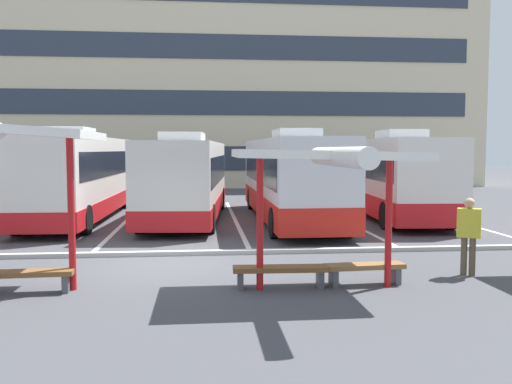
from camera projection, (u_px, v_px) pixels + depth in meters
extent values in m
plane|color=#47474C|center=(168.00, 265.00, 13.57)|extent=(160.00, 160.00, 0.00)
cube|color=beige|center=(191.00, 65.00, 46.91)|extent=(44.84, 15.31, 19.96)
cube|color=#2D3847|center=(190.00, 158.00, 39.88)|extent=(41.26, 0.08, 1.76)
cube|color=#2D3847|center=(189.00, 103.00, 39.58)|extent=(41.26, 0.08, 1.76)
cube|color=#2D3847|center=(189.00, 46.00, 39.27)|extent=(41.26, 0.08, 1.76)
cube|color=black|center=(11.00, 163.00, 27.35)|extent=(2.24, 0.11, 1.85)
cylinder|color=black|center=(27.00, 199.00, 26.05)|extent=(0.31, 1.00, 1.00)
cube|color=silver|center=(81.00, 175.00, 22.38)|extent=(2.69, 11.67, 3.03)
cube|color=red|center=(81.00, 205.00, 22.47)|extent=(2.73, 11.71, 0.66)
cube|color=black|center=(80.00, 163.00, 22.34)|extent=(2.70, 10.74, 0.97)
cube|color=black|center=(108.00, 163.00, 28.10)|extent=(2.14, 0.13, 1.82)
cube|color=silver|center=(70.00, 132.00, 20.81)|extent=(1.51, 2.23, 0.36)
cylinder|color=black|center=(79.00, 198.00, 26.58)|extent=(0.32, 1.01, 1.00)
cylinder|color=black|center=(126.00, 198.00, 26.75)|extent=(0.32, 1.01, 1.00)
cylinder|color=black|center=(16.00, 221.00, 18.21)|extent=(0.32, 1.01, 1.00)
cylinder|color=black|center=(85.00, 220.00, 18.38)|extent=(0.32, 1.01, 1.00)
cube|color=silver|center=(187.00, 178.00, 22.39)|extent=(3.46, 11.10, 2.84)
cube|color=red|center=(187.00, 204.00, 22.48)|extent=(3.50, 11.14, 0.66)
cube|color=black|center=(187.00, 169.00, 22.37)|extent=(3.42, 10.23, 1.04)
cube|color=black|center=(199.00, 165.00, 27.78)|extent=(2.26, 0.27, 1.71)
cube|color=silver|center=(183.00, 137.00, 20.91)|extent=(1.72, 2.32, 0.36)
cylinder|color=black|center=(171.00, 199.00, 26.32)|extent=(0.38, 1.02, 1.00)
cylinder|color=black|center=(221.00, 199.00, 26.36)|extent=(0.38, 1.02, 1.00)
cylinder|color=black|center=(140.00, 219.00, 18.62)|extent=(0.38, 1.02, 1.00)
cylinder|color=black|center=(210.00, 219.00, 18.65)|extent=(0.38, 1.02, 1.00)
cube|color=silver|center=(290.00, 177.00, 21.97)|extent=(2.59, 12.03, 2.95)
cube|color=red|center=(290.00, 203.00, 22.06)|extent=(2.63, 12.07, 0.86)
cube|color=black|center=(290.00, 168.00, 21.95)|extent=(2.62, 11.07, 1.13)
cube|color=black|center=(272.00, 164.00, 27.88)|extent=(2.23, 0.09, 1.77)
cube|color=silver|center=(296.00, 134.00, 20.36)|extent=(1.53, 2.21, 0.36)
cylinder|color=black|center=(251.00, 199.00, 26.34)|extent=(0.30, 1.00, 1.00)
cylinder|color=black|center=(300.00, 198.00, 26.56)|extent=(0.30, 1.00, 1.00)
cylinder|color=black|center=(275.00, 223.00, 17.59)|extent=(0.30, 1.00, 1.00)
cylinder|color=black|center=(347.00, 222.00, 17.80)|extent=(0.30, 1.00, 1.00)
cube|color=silver|center=(391.00, 175.00, 23.04)|extent=(3.16, 10.53, 2.96)
cube|color=red|center=(390.00, 201.00, 23.12)|extent=(3.20, 10.57, 0.81)
cube|color=black|center=(391.00, 165.00, 23.01)|extent=(3.14, 9.70, 0.99)
cube|color=black|center=(363.00, 164.00, 28.16)|extent=(2.19, 0.22, 1.78)
cube|color=silver|center=(401.00, 135.00, 21.62)|extent=(1.63, 2.29, 0.36)
cylinder|color=black|center=(346.00, 198.00, 26.68)|extent=(0.36, 1.02, 1.00)
cylinder|color=black|center=(393.00, 198.00, 26.75)|extent=(0.36, 1.02, 1.00)
cylinder|color=black|center=(386.00, 216.00, 19.52)|extent=(0.36, 1.02, 1.00)
cylinder|color=black|center=(450.00, 216.00, 19.59)|extent=(0.36, 1.02, 1.00)
cube|color=white|center=(15.00, 222.00, 21.75)|extent=(0.16, 14.00, 0.01)
cube|color=white|center=(127.00, 220.00, 22.17)|extent=(0.16, 14.00, 0.01)
cube|color=white|center=(235.00, 219.00, 22.60)|extent=(0.16, 14.00, 0.01)
cube|color=white|center=(338.00, 218.00, 23.02)|extent=(0.16, 14.00, 0.01)
cube|color=white|center=(439.00, 216.00, 23.45)|extent=(0.16, 14.00, 0.01)
cylinder|color=red|center=(71.00, 212.00, 11.07)|extent=(0.14, 0.14, 3.18)
cube|color=brown|center=(29.00, 273.00, 10.91)|extent=(1.71, 0.50, 0.10)
cube|color=#4C4C51|center=(66.00, 283.00, 11.02)|extent=(0.14, 0.34, 0.35)
cylinder|color=red|center=(260.00, 225.00, 11.11)|extent=(0.14, 0.14, 2.65)
cylinder|color=red|center=(389.00, 223.00, 11.37)|extent=(0.14, 0.14, 2.65)
cube|color=white|center=(326.00, 155.00, 11.13)|extent=(3.67, 2.47, 0.22)
cylinder|color=white|center=(339.00, 157.00, 10.06)|extent=(0.36, 3.67, 0.36)
cube|color=brown|center=(280.00, 269.00, 11.32)|extent=(1.96, 0.49, 0.10)
cube|color=#4C4C51|center=(240.00, 280.00, 11.28)|extent=(0.13, 0.34, 0.35)
cube|color=#4C4C51|center=(320.00, 279.00, 11.39)|extent=(0.13, 0.34, 0.35)
cube|color=brown|center=(365.00, 266.00, 11.57)|extent=(1.69, 0.54, 0.10)
cube|color=#4C4C51|center=(333.00, 278.00, 11.47)|extent=(0.14, 0.34, 0.35)
cube|color=#4C4C51|center=(396.00, 275.00, 11.70)|extent=(0.14, 0.34, 0.35)
cube|color=#ADADA8|center=(171.00, 253.00, 14.82)|extent=(44.00, 0.24, 0.12)
cylinder|color=brown|center=(472.00, 257.00, 12.38)|extent=(0.14, 0.14, 0.87)
cylinder|color=brown|center=(464.00, 256.00, 12.45)|extent=(0.14, 0.14, 0.87)
cube|color=gold|center=(469.00, 223.00, 12.36)|extent=(0.55, 0.45, 0.65)
sphere|color=tan|center=(470.00, 203.00, 12.32)|extent=(0.24, 0.24, 0.24)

